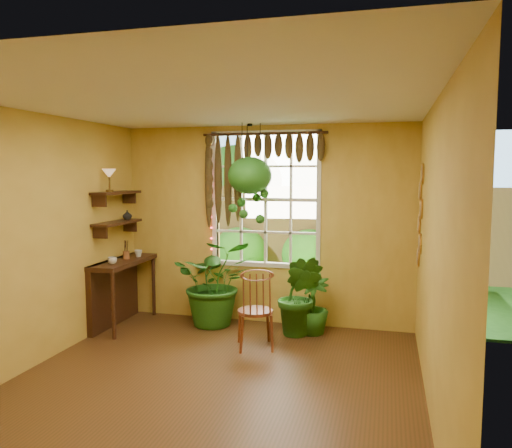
{
  "coord_description": "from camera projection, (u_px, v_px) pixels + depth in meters",
  "views": [
    {
      "loc": [
        1.61,
        -4.33,
        2.06
      ],
      "look_at": [
        0.16,
        1.15,
        1.48
      ],
      "focal_mm": 35.0,
      "sensor_mm": 36.0,
      "label": 1
    }
  ],
  "objects": [
    {
      "name": "brush_jar",
      "position": [
        126.0,
        250.0,
        6.75
      ],
      "size": [
        0.09,
        0.09,
        0.32
      ],
      "color": "brown",
      "rests_on": "counter_ledge"
    },
    {
      "name": "wall_back",
      "position": [
        265.0,
        225.0,
        6.81
      ],
      "size": [
        4.0,
        0.0,
        4.0
      ],
      "primitive_type": "plane",
      "rotation": [
        1.57,
        0.0,
        0.0
      ],
      "color": "gold",
      "rests_on": "floor"
    },
    {
      "name": "cup_b",
      "position": [
        138.0,
        253.0,
        6.92
      ],
      "size": [
        0.14,
        0.14,
        0.1
      ],
      "primitive_type": "imported",
      "rotation": [
        0.0,
        0.0,
        0.43
      ],
      "color": "beige",
      "rests_on": "counter_ledge"
    },
    {
      "name": "potted_plant_mid",
      "position": [
        300.0,
        295.0,
        6.29
      ],
      "size": [
        0.63,
        0.53,
        1.04
      ],
      "primitive_type": "imported",
      "rotation": [
        0.0,
        0.0,
        -0.13
      ],
      "color": "#1D4A13",
      "rests_on": "floor"
    },
    {
      "name": "wall_plates",
      "position": [
        420.0,
        217.0,
        5.84
      ],
      "size": [
        0.04,
        0.32,
        1.1
      ],
      "primitive_type": null,
      "color": "beige",
      "rests_on": "wall_right"
    },
    {
      "name": "wall_left",
      "position": [
        26.0,
        242.0,
        5.15
      ],
      "size": [
        0.0,
        4.5,
        4.5
      ],
      "primitive_type": "plane",
      "rotation": [
        1.57,
        0.0,
        1.57
      ],
      "color": "gold",
      "rests_on": "floor"
    },
    {
      "name": "tiffany_lamp",
      "position": [
        109.0,
        175.0,
        6.4
      ],
      "size": [
        0.18,
        0.18,
        0.3
      ],
      "color": "brown",
      "rests_on": "shelf_upper"
    },
    {
      "name": "window",
      "position": [
        266.0,
        200.0,
        6.8
      ],
      "size": [
        1.52,
        0.1,
        1.86
      ],
      "color": "silver",
      "rests_on": "wall_back"
    },
    {
      "name": "floor",
      "position": [
        209.0,
        389.0,
        4.78
      ],
      "size": [
        4.5,
        4.5,
        0.0
      ],
      "primitive_type": "plane",
      "color": "#522E17",
      "rests_on": "ground"
    },
    {
      "name": "string_lights",
      "position": [
        211.0,
        196.0,
        6.9
      ],
      "size": [
        0.03,
        0.03,
        1.54
      ],
      "primitive_type": null,
      "color": "#FF2633",
      "rests_on": "window"
    },
    {
      "name": "shelf_lower",
      "position": [
        117.0,
        223.0,
        6.66
      ],
      "size": [
        0.25,
        0.9,
        0.04
      ],
      "primitive_type": "cube",
      "color": "#39200F",
      "rests_on": "wall_left"
    },
    {
      "name": "windsor_chair",
      "position": [
        256.0,
        321.0,
        5.86
      ],
      "size": [
        0.54,
        0.55,
        1.12
      ],
      "rotation": [
        0.0,
        0.0,
        0.36
      ],
      "color": "brown",
      "rests_on": "floor"
    },
    {
      "name": "backyard",
      "position": [
        324.0,
        208.0,
        11.2
      ],
      "size": [
        14.0,
        10.0,
        12.0
      ],
      "color": "#1C5418",
      "rests_on": "ground"
    },
    {
      "name": "shelf_upper",
      "position": [
        117.0,
        193.0,
        6.62
      ],
      "size": [
        0.25,
        0.9,
        0.04
      ],
      "primitive_type": "cube",
      "color": "#39200F",
      "rests_on": "wall_left"
    },
    {
      "name": "ceiling",
      "position": [
        206.0,
        102.0,
        4.51
      ],
      "size": [
        4.5,
        4.5,
        0.0
      ],
      "primitive_type": "plane",
      "rotation": [
        3.14,
        0.0,
        0.0
      ],
      "color": "silver",
      "rests_on": "wall_back"
    },
    {
      "name": "cup_a",
      "position": [
        112.0,
        261.0,
        6.38
      ],
      "size": [
        0.14,
        0.14,
        0.09
      ],
      "primitive_type": "imported",
      "rotation": [
        0.0,
        0.0,
        0.25
      ],
      "color": "silver",
      "rests_on": "counter_ledge"
    },
    {
      "name": "potted_plant_left",
      "position": [
        216.0,
        282.0,
        6.74
      ],
      "size": [
        1.3,
        1.21,
        1.19
      ],
      "primitive_type": "imported",
      "rotation": [
        0.0,
        0.0,
        0.32
      ],
      "color": "#1D4A13",
      "rests_on": "floor"
    },
    {
      "name": "potted_plant_right",
      "position": [
        312.0,
        304.0,
        6.4
      ],
      "size": [
        0.44,
        0.44,
        0.77
      ],
      "primitive_type": "imported",
      "rotation": [
        0.0,
        0.0,
        0.02
      ],
      "color": "#1D4A13",
      "rests_on": "floor"
    },
    {
      "name": "hanging_basket",
      "position": [
        250.0,
        181.0,
        6.52
      ],
      "size": [
        0.58,
        0.58,
        1.31
      ],
      "color": "black",
      "rests_on": "ceiling"
    },
    {
      "name": "shelf_vase",
      "position": [
        127.0,
        215.0,
        6.89
      ],
      "size": [
        0.13,
        0.13,
        0.13
      ],
      "primitive_type": "imported",
      "rotation": [
        0.0,
        0.0,
        0.04
      ],
      "color": "#B2AD99",
      "rests_on": "shelf_lower"
    },
    {
      "name": "counter_ledge",
      "position": [
        117.0,
        285.0,
        6.75
      ],
      "size": [
        0.4,
        1.2,
        0.9
      ],
      "color": "#39200F",
      "rests_on": "floor"
    },
    {
      "name": "wall_right",
      "position": [
        434.0,
        259.0,
        4.14
      ],
      "size": [
        0.0,
        4.5,
        4.5
      ],
      "primitive_type": "plane",
      "rotation": [
        1.57,
        0.0,
        -1.57
      ],
      "color": "gold",
      "rests_on": "floor"
    },
    {
      "name": "valance_vine",
      "position": [
        258.0,
        157.0,
        6.65
      ],
      "size": [
        1.7,
        0.12,
        1.1
      ],
      "color": "#39200F",
      "rests_on": "window"
    }
  ]
}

